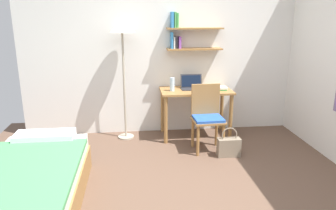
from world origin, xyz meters
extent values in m
plane|color=brown|center=(0.00, 0.00, 0.00)|extent=(5.28, 5.28, 0.00)
cube|color=white|center=(0.00, 2.02, 1.30)|extent=(4.40, 0.05, 2.60)
cube|color=#9E703D|center=(0.42, 1.89, 1.32)|extent=(0.83, 0.22, 0.02)
cube|color=#3384C6|center=(0.07, 1.90, 1.45)|extent=(0.03, 0.17, 0.24)
cube|color=silver|center=(0.11, 1.91, 1.42)|extent=(0.02, 0.17, 0.17)
cube|color=#333338|center=(0.14, 1.92, 1.42)|extent=(0.03, 0.14, 0.18)
cube|color=purple|center=(0.19, 1.90, 1.42)|extent=(0.03, 0.17, 0.17)
cube|color=#9E703D|center=(0.42, 1.89, 1.63)|extent=(0.83, 0.22, 0.02)
cube|color=#3384C6|center=(0.08, 1.90, 1.75)|extent=(0.03, 0.17, 0.22)
cube|color=#4CA856|center=(0.12, 1.90, 1.75)|extent=(0.03, 0.18, 0.22)
cube|color=#4CA856|center=(0.16, 1.93, 1.74)|extent=(0.02, 0.13, 0.21)
cube|color=#9E703D|center=(-1.54, -0.14, 0.14)|extent=(0.94, 1.93, 0.28)
cube|color=silver|center=(-1.54, -0.14, 0.36)|extent=(0.90, 1.87, 0.16)
cube|color=#4C9E5B|center=(-1.54, -0.25, 0.46)|extent=(0.96, 1.58, 0.04)
cube|color=white|center=(-1.54, 0.62, 0.49)|extent=(0.66, 0.28, 0.10)
cube|color=#9E703D|center=(0.42, 1.70, 0.72)|extent=(1.06, 0.58, 0.03)
cylinder|color=#9E703D|center=(-0.07, 1.46, 0.35)|extent=(0.06, 0.06, 0.71)
cylinder|color=#9E703D|center=(0.90, 1.46, 0.35)|extent=(0.06, 0.06, 0.71)
cylinder|color=#9E703D|center=(-0.07, 1.94, 0.35)|extent=(0.06, 0.06, 0.71)
cylinder|color=#9E703D|center=(0.90, 1.94, 0.35)|extent=(0.06, 0.06, 0.71)
cube|color=#9E703D|center=(0.48, 1.13, 0.44)|extent=(0.43, 0.39, 0.03)
cube|color=blue|center=(0.48, 1.13, 0.47)|extent=(0.40, 0.36, 0.04)
cube|color=#9E703D|center=(0.47, 1.30, 0.70)|extent=(0.40, 0.05, 0.42)
cylinder|color=#9E703D|center=(0.31, 0.97, 0.21)|extent=(0.04, 0.04, 0.42)
cylinder|color=#9E703D|center=(0.66, 0.98, 0.21)|extent=(0.04, 0.04, 0.42)
cylinder|color=#9E703D|center=(0.30, 1.28, 0.21)|extent=(0.04, 0.04, 0.42)
cylinder|color=#9E703D|center=(0.65, 1.29, 0.21)|extent=(0.04, 0.04, 0.42)
cylinder|color=#B2A893|center=(-0.65, 1.74, 0.01)|extent=(0.24, 0.24, 0.02)
cylinder|color=#B2A893|center=(-0.65, 1.74, 0.80)|extent=(0.03, 0.03, 1.56)
cone|color=silver|center=(-0.65, 1.74, 1.69)|extent=(0.37, 0.37, 0.22)
cube|color=#2D2D33|center=(0.37, 1.74, 0.74)|extent=(0.33, 0.22, 0.01)
cube|color=#2D2D33|center=(0.37, 1.83, 0.85)|extent=(0.32, 0.06, 0.20)
cube|color=black|center=(0.37, 1.82, 0.85)|extent=(0.29, 0.05, 0.17)
cylinder|color=silver|center=(0.05, 1.66, 0.84)|extent=(0.07, 0.07, 0.20)
cube|color=#4CA856|center=(0.79, 1.66, 0.75)|extent=(0.15, 0.20, 0.02)
cube|color=silver|center=(0.80, 1.66, 0.77)|extent=(0.14, 0.20, 0.03)
cube|color=gray|center=(0.72, 0.91, 0.12)|extent=(0.30, 0.13, 0.25)
torus|color=gray|center=(0.72, 0.91, 0.30)|extent=(0.21, 0.02, 0.21)
camera|label=1|loc=(-0.53, -2.93, 1.83)|focal=34.44mm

